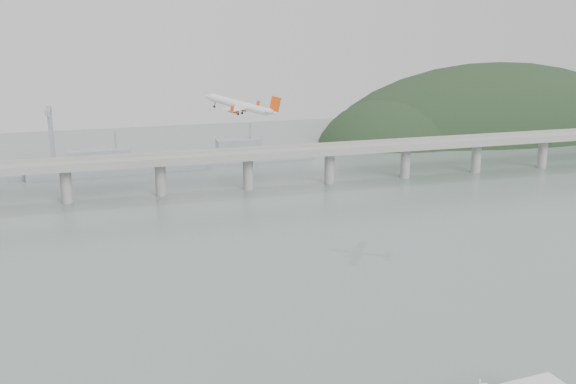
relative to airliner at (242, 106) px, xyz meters
name	(u,v)px	position (x,y,z in m)	size (l,w,h in m)	color
ground	(342,354)	(4.84, -105.75, -60.99)	(900.00, 900.00, 0.00)	slate
bridge	(211,162)	(3.69, 94.25, -43.34)	(800.00, 22.00, 23.90)	gray
headland	(506,153)	(290.01, 226.00, -80.33)	(365.00, 155.00, 156.00)	black
airliner	(242,106)	(0.00, 0.00, 0.00)	(30.33, 28.65, 9.78)	silver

